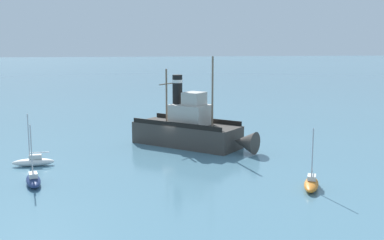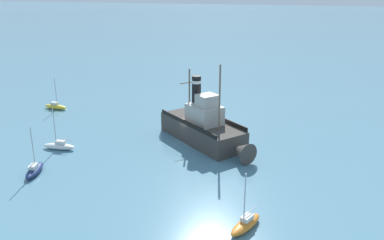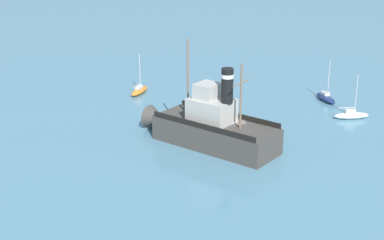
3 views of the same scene
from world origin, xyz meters
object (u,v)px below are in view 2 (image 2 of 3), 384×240
(sailboat_navy, at_px, (34,170))
(sailboat_orange, at_px, (246,224))
(old_tugboat, at_px, (205,128))
(sailboat_yellow, at_px, (56,106))
(sailboat_white, at_px, (59,146))

(sailboat_navy, xyz_separation_m, sailboat_orange, (4.27, 21.81, 0.00))
(old_tugboat, height_order, sailboat_navy, old_tugboat)
(sailboat_navy, relative_size, sailboat_yellow, 1.00)
(sailboat_navy, relative_size, sailboat_orange, 1.00)
(sailboat_white, xyz_separation_m, sailboat_orange, (10.47, 22.85, 0.00))
(sailboat_navy, xyz_separation_m, sailboat_yellow, (-19.91, -10.13, 0.00))
(sailboat_navy, height_order, sailboat_white, same)
(sailboat_white, bearing_deg, sailboat_yellow, -146.46)
(sailboat_navy, height_order, sailboat_yellow, same)
(old_tugboat, distance_m, sailboat_white, 17.05)
(sailboat_orange, relative_size, sailboat_yellow, 1.00)
(old_tugboat, bearing_deg, sailboat_yellow, -106.52)
(old_tugboat, height_order, sailboat_yellow, old_tugboat)
(sailboat_orange, height_order, sailboat_yellow, same)
(sailboat_navy, height_order, sailboat_orange, same)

